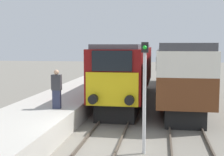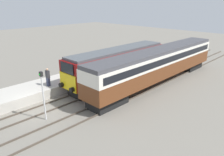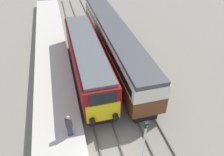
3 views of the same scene
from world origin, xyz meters
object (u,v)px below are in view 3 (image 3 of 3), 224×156
object	(u,v)px
locomotive	(87,59)
passenger_carriage	(114,39)
person_on_platform	(69,126)
signal_post	(144,141)

from	to	relation	value
locomotive	passenger_carriage	distance (m)	4.50
locomotive	person_on_platform	bearing A→B (deg)	-108.42
passenger_carriage	signal_post	world-z (taller)	signal_post
signal_post	passenger_carriage	bearing A→B (deg)	82.62
locomotive	signal_post	distance (m)	10.33
locomotive	signal_post	bearing A→B (deg)	-80.53
locomotive	person_on_platform	distance (m)	7.83
signal_post	locomotive	bearing A→B (deg)	99.47
passenger_carriage	person_on_platform	xyz separation A→B (m)	(-5.87, -10.36, -0.57)
person_on_platform	signal_post	world-z (taller)	signal_post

